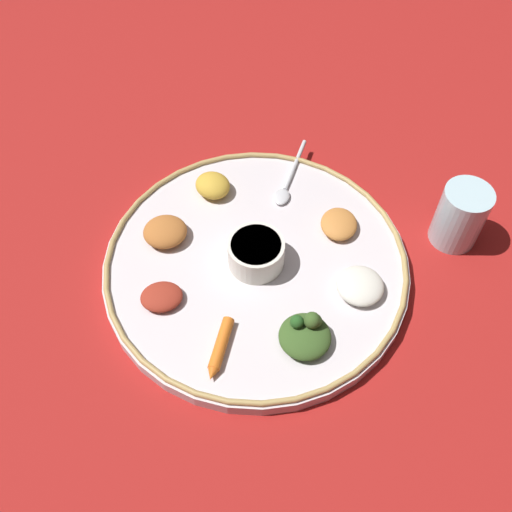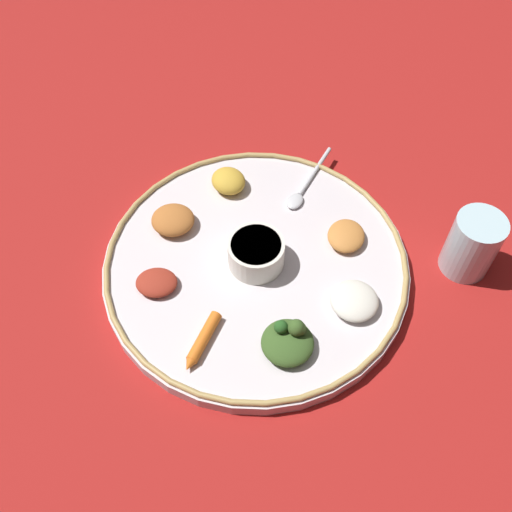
# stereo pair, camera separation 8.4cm
# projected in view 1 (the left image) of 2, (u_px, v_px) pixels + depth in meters

# --- Properties ---
(ground_plane) EXTENTS (2.40, 2.40, 0.00)m
(ground_plane) POSITION_uv_depth(u_px,v_px,m) (256.00, 270.00, 0.87)
(ground_plane) COLOR maroon
(platter) EXTENTS (0.45, 0.45, 0.02)m
(platter) POSITION_uv_depth(u_px,v_px,m) (256.00, 266.00, 0.86)
(platter) COLOR silver
(platter) RESTS_ON ground_plane
(platter_rim) EXTENTS (0.44, 0.44, 0.01)m
(platter_rim) POSITION_uv_depth(u_px,v_px,m) (256.00, 261.00, 0.85)
(platter_rim) COLOR tan
(platter_rim) RESTS_ON platter
(center_bowl) EXTENTS (0.08, 0.08, 0.04)m
(center_bowl) POSITION_uv_depth(u_px,v_px,m) (256.00, 253.00, 0.83)
(center_bowl) COLOR silver
(center_bowl) RESTS_ON platter
(spoon) EXTENTS (0.04, 0.15, 0.01)m
(spoon) POSITION_uv_depth(u_px,v_px,m) (288.00, 183.00, 0.94)
(spoon) COLOR silver
(spoon) RESTS_ON platter
(greens_pile) EXTENTS (0.08, 0.08, 0.04)m
(greens_pile) POSITION_uv_depth(u_px,v_px,m) (306.00, 334.00, 0.77)
(greens_pile) COLOR #385623
(greens_pile) RESTS_ON platter
(carrot_near_spoon) EXTENTS (0.02, 0.09, 0.02)m
(carrot_near_spoon) POSITION_uv_depth(u_px,v_px,m) (220.00, 348.00, 0.76)
(carrot_near_spoon) COLOR orange
(carrot_near_spoon) RESTS_ON platter
(mound_rice_white) EXTENTS (0.09, 0.09, 0.02)m
(mound_rice_white) POSITION_uv_depth(u_px,v_px,m) (360.00, 286.00, 0.81)
(mound_rice_white) COLOR silver
(mound_rice_white) RESTS_ON platter
(mound_squash) EXTENTS (0.06, 0.07, 0.02)m
(mound_squash) POSITION_uv_depth(u_px,v_px,m) (339.00, 224.00, 0.88)
(mound_squash) COLOR #C67A38
(mound_squash) RESTS_ON platter
(mound_chickpea) EXTENTS (0.08, 0.08, 0.03)m
(mound_chickpea) POSITION_uv_depth(u_px,v_px,m) (165.00, 232.00, 0.87)
(mound_chickpea) COLOR #B2662D
(mound_chickpea) RESTS_ON platter
(mound_beet) EXTENTS (0.07, 0.06, 0.02)m
(mound_beet) POSITION_uv_depth(u_px,v_px,m) (162.00, 297.00, 0.81)
(mound_beet) COLOR maroon
(mound_beet) RESTS_ON platter
(mound_lentil_yellow) EXTENTS (0.07, 0.07, 0.03)m
(mound_lentil_yellow) POSITION_uv_depth(u_px,v_px,m) (213.00, 185.00, 0.92)
(mound_lentil_yellow) COLOR gold
(mound_lentil_yellow) RESTS_ON platter
(drinking_glass) EXTENTS (0.07, 0.07, 0.10)m
(drinking_glass) POSITION_uv_depth(u_px,v_px,m) (459.00, 219.00, 0.87)
(drinking_glass) COLOR silver
(drinking_glass) RESTS_ON ground_plane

